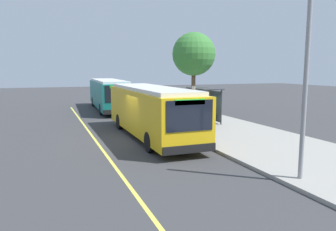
{
  "coord_description": "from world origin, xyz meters",
  "views": [
    {
      "loc": [
        17.3,
        -4.75,
        3.94
      ],
      "look_at": [
        0.71,
        1.59,
        1.42
      ],
      "focal_mm": 34.68,
      "sensor_mm": 36.0,
      "label": 1
    }
  ],
  "objects": [
    {
      "name": "route_sign_post",
      "position": [
        -0.71,
        3.82,
        1.96
      ],
      "size": [
        0.44,
        0.08,
        2.8
      ],
      "color": "#333338",
      "rests_on": "sidewalk_curb"
    },
    {
      "name": "ground_plane",
      "position": [
        0.0,
        0.0,
        0.0
      ],
      "size": [
        120.0,
        120.0,
        0.0
      ],
      "primitive_type": "plane",
      "color": "#38383A"
    },
    {
      "name": "lane_stripe_center",
      "position": [
        0.0,
        -2.2,
        0.0
      ],
      "size": [
        36.0,
        0.14,
        0.01
      ],
      "primitive_type": "cube",
      "color": "#E0D64C",
      "rests_on": "ground_plane"
    },
    {
      "name": "street_tree_near_shelter",
      "position": [
        -8.85,
        7.66,
        5.26
      ],
      "size": [
        3.78,
        3.78,
        7.03
      ],
      "color": "brown",
      "rests_on": "sidewalk_curb"
    },
    {
      "name": "pedestrian_commuter",
      "position": [
        -0.45,
        4.66,
        1.12
      ],
      "size": [
        0.24,
        0.4,
        1.69
      ],
      "color": "#282D47",
      "rests_on": "sidewalk_curb"
    },
    {
      "name": "utility_pole",
      "position": [
        8.7,
        3.51,
        3.35
      ],
      "size": [
        0.16,
        0.16,
        6.4
      ],
      "primitive_type": "cylinder",
      "color": "gray",
      "rests_on": "sidewalk_curb"
    },
    {
      "name": "transit_bus_main",
      "position": [
        -0.52,
        1.01,
        1.62
      ],
      "size": [
        10.83,
        2.62,
        2.95
      ],
      "color": "gold",
      "rests_on": "ground_plane"
    },
    {
      "name": "waiting_bench",
      "position": [
        -3.46,
        6.06,
        0.63
      ],
      "size": [
        1.6,
        0.48,
        0.95
      ],
      "color": "brown",
      "rests_on": "sidewalk_curb"
    },
    {
      "name": "bus_shelter",
      "position": [
        -3.7,
        6.18,
        1.92
      ],
      "size": [
        2.9,
        1.6,
        2.48
      ],
      "color": "#333338",
      "rests_on": "sidewalk_curb"
    },
    {
      "name": "sidewalk_curb",
      "position": [
        0.0,
        6.0,
        0.07
      ],
      "size": [
        44.0,
        6.4,
        0.15
      ],
      "primitive_type": "cube",
      "color": "gray",
      "rests_on": "ground_plane"
    },
    {
      "name": "transit_bus_second",
      "position": [
        -14.43,
        1.14,
        1.62
      ],
      "size": [
        11.9,
        3.13,
        2.95
      ],
      "color": "#146B66",
      "rests_on": "ground_plane"
    }
  ]
}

